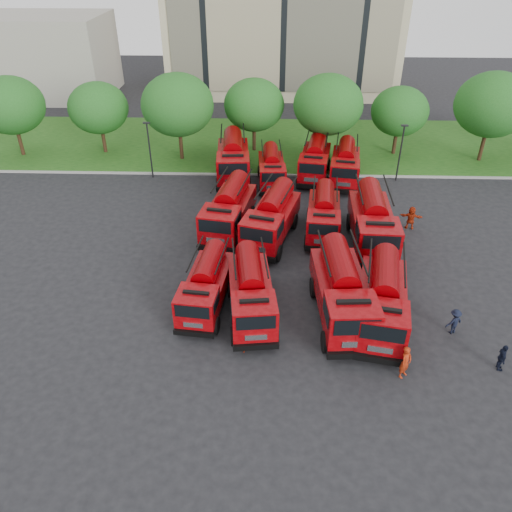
{
  "coord_description": "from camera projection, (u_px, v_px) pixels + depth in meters",
  "views": [
    {
      "loc": [
        0.72,
        -24.49,
        18.84
      ],
      "look_at": [
        -0.1,
        1.59,
        1.8
      ],
      "focal_mm": 35.0,
      "sensor_mm": 36.0,
      "label": 1
    }
  ],
  "objects": [
    {
      "name": "tree_4",
      "position": [
        328.0,
        105.0,
        46.63
      ],
      "size": [
        6.55,
        6.55,
        8.01
      ],
      "color": "#382314",
      "rests_on": "ground"
    },
    {
      "name": "tree_2",
      "position": [
        178.0,
        105.0,
        46.09
      ],
      "size": [
        6.72,
        6.72,
        8.22
      ],
      "color": "#382314",
      "rests_on": "ground"
    },
    {
      "name": "lawn",
      "position": [
        264.0,
        143.0,
        52.54
      ],
      "size": [
        70.0,
        16.0,
        0.12
      ],
      "primitive_type": "cube",
      "color": "#154612",
      "rests_on": "ground"
    },
    {
      "name": "firefighter_2",
      "position": [
        498.0,
        369.0,
        25.58
      ],
      "size": [
        0.69,
        1.01,
        1.58
      ],
      "primitive_type": "imported",
      "rotation": [
        0.0,
        0.0,
        1.38
      ],
      "color": "black",
      "rests_on": "ground"
    },
    {
      "name": "tree_6",
      "position": [
        493.0,
        105.0,
        45.67
      ],
      "size": [
        6.89,
        6.89,
        8.42
      ],
      "color": "#382314",
      "rests_on": "ground"
    },
    {
      "name": "curb",
      "position": [
        263.0,
        175.0,
        45.76
      ],
      "size": [
        70.0,
        0.3,
        0.14
      ],
      "primitive_type": "cube",
      "color": "gray",
      "rests_on": "ground"
    },
    {
      "name": "fire_truck_10",
      "position": [
        315.0,
        160.0,
        44.75
      ],
      "size": [
        3.47,
        7.34,
        3.21
      ],
      "rotation": [
        0.0,
        0.0,
        -0.15
      ],
      "color": "black",
      "rests_on": "ground"
    },
    {
      "name": "lamp_post_0",
      "position": [
        149.0,
        147.0,
        43.89
      ],
      "size": [
        0.6,
        0.25,
        5.11
      ],
      "color": "black",
      "rests_on": "ground"
    },
    {
      "name": "tree_1",
      "position": [
        98.0,
        108.0,
        48.0
      ],
      "size": [
        5.71,
        5.71,
        6.98
      ],
      "color": "#382314",
      "rests_on": "ground"
    },
    {
      "name": "firefighter_5",
      "position": [
        409.0,
        228.0,
        37.68
      ],
      "size": [
        1.78,
        1.06,
        1.79
      ],
      "primitive_type": "imported",
      "rotation": [
        0.0,
        0.0,
        2.92
      ],
      "color": "#99230B",
      "rests_on": "ground"
    },
    {
      "name": "fire_truck_6",
      "position": [
        324.0,
        214.0,
        36.36
      ],
      "size": [
        2.98,
        6.87,
        3.04
      ],
      "rotation": [
        0.0,
        0.0,
        -0.1
      ],
      "color": "black",
      "rests_on": "ground"
    },
    {
      "name": "fire_truck_7",
      "position": [
        373.0,
        221.0,
        34.82
      ],
      "size": [
        3.22,
        8.12,
        3.64
      ],
      "rotation": [
        0.0,
        0.0,
        -0.04
      ],
      "color": "black",
      "rests_on": "ground"
    },
    {
      "name": "side_building",
      "position": [
        40.0,
        56.0,
        65.7
      ],
      "size": [
        18.0,
        12.0,
        10.0
      ],
      "primitive_type": "cube",
      "color": "gray",
      "rests_on": "ground"
    },
    {
      "name": "fire_truck_0",
      "position": [
        206.0,
        285.0,
        29.16
      ],
      "size": [
        2.94,
        6.63,
        2.92
      ],
      "rotation": [
        0.0,
        0.0,
        -0.11
      ],
      "color": "black",
      "rests_on": "ground"
    },
    {
      "name": "fire_truck_11",
      "position": [
        345.0,
        164.0,
        43.99
      ],
      "size": [
        3.42,
        7.25,
        3.17
      ],
      "rotation": [
        0.0,
        0.0,
        -0.15
      ],
      "color": "black",
      "rests_on": "ground"
    },
    {
      "name": "firefighter_3",
      "position": [
        451.0,
        332.0,
        27.91
      ],
      "size": [
        1.15,
        0.91,
        1.58
      ],
      "primitive_type": "imported",
      "rotation": [
        0.0,
        0.0,
        3.57
      ],
      "color": "black",
      "rests_on": "ground"
    },
    {
      "name": "lamp_post_1",
      "position": [
        401.0,
        150.0,
        43.31
      ],
      "size": [
        0.6,
        0.25,
        5.11
      ],
      "color": "black",
      "rests_on": "ground"
    },
    {
      "name": "tree_3",
      "position": [
        254.0,
        105.0,
        48.37
      ],
      "size": [
        5.88,
        5.88,
        7.19
      ],
      "color": "#382314",
      "rests_on": "ground"
    },
    {
      "name": "fire_truck_3",
      "position": [
        383.0,
        299.0,
        27.68
      ],
      "size": [
        3.94,
        7.78,
        3.38
      ],
      "rotation": [
        0.0,
        0.0,
        -0.19
      ],
      "color": "black",
      "rests_on": "ground"
    },
    {
      "name": "tree_5",
      "position": [
        400.0,
        111.0,
        47.76
      ],
      "size": [
        5.46,
        5.46,
        6.68
      ],
      "color": "#382314",
      "rests_on": "ground"
    },
    {
      "name": "firefighter_1",
      "position": [
        241.0,
        351.0,
        26.68
      ],
      "size": [
        0.89,
        0.79,
        1.6
      ],
      "primitive_type": "imported",
      "rotation": [
        0.0,
        0.0,
        -0.6
      ],
      "color": "#99230B",
      "rests_on": "ground"
    },
    {
      "name": "firefighter_0",
      "position": [
        402.0,
        376.0,
        25.19
      ],
      "size": [
        0.84,
        0.84,
        1.89
      ],
      "primitive_type": "imported",
      "rotation": [
        0.0,
        0.0,
        0.78
      ],
      "color": "#99230B",
      "rests_on": "ground"
    },
    {
      "name": "fire_truck_4",
      "position": [
        229.0,
        210.0,
        36.49
      ],
      "size": [
        3.89,
        7.93,
        3.46
      ],
      "rotation": [
        0.0,
        0.0,
        -0.17
      ],
      "color": "black",
      "rests_on": "ground"
    },
    {
      "name": "tree_0",
      "position": [
        10.0,
        105.0,
        47.12
      ],
      "size": [
        6.3,
        6.3,
        7.7
      ],
      "color": "#382314",
      "rests_on": "ground"
    },
    {
      "name": "fire_truck_2",
      "position": [
        342.0,
        291.0,
        28.13
      ],
      "size": [
        3.3,
        8.03,
        3.58
      ],
      "rotation": [
        0.0,
        0.0,
        0.07
      ],
      "color": "black",
      "rests_on": "ground"
    },
    {
      "name": "fire_truck_9",
      "position": [
        272.0,
        168.0,
        43.54
      ],
      "size": [
        2.58,
        6.47,
        2.9
      ],
      "rotation": [
        0.0,
        0.0,
        0.05
      ],
      "color": "black",
      "rests_on": "ground"
    },
    {
      "name": "ground",
      "position": [
        257.0,
        294.0,
        30.82
      ],
      "size": [
        140.0,
        140.0,
        0.0
      ],
      "primitive_type": "plane",
      "color": "black",
      "rests_on": "ground"
    },
    {
      "name": "fire_truck_1",
      "position": [
        251.0,
        292.0,
        28.43
      ],
      "size": [
        3.19,
        7.17,
        3.16
      ],
      "rotation": [
        0.0,
        0.0,
        0.12
      ],
      "color": "black",
      "rests_on": "ground"
    },
    {
      "name": "fire_truck_8",
      "position": [
        233.0,
        158.0,
        44.45
      ],
      "size": [
        3.41,
        8.21,
        3.65
      ],
      "rotation": [
        0.0,
        0.0,
        0.07
      ],
      "color": "black",
      "rests_on": "ground"
    },
    {
      "name": "firefighter_4",
      "position": [
        223.0,
        245.0,
        35.61
      ],
      "size": [
        1.01,
        0.96,
        1.74
      ],
      "primitive_type": "imported",
      "rotation": [
        0.0,
        0.0,
        2.47
      ],
      "color": "#99230B",
      "rests_on": "ground"
    },
    {
      "name": "fire_truck_5",
      "position": [
        272.0,
        217.0,
        35.53
      ],
      "size": [
        4.49,
        7.94,
        3.43
      ],
      "rotation": [
        0.0,
        0.0,
        -0.27
      ],
      "color": "black",
      "rests_on": "ground"
    }
  ]
}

